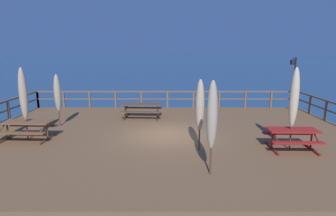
# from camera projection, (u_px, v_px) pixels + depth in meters

# --- Properties ---
(ground_plane) EXTENTS (600.00, 600.00, 0.00)m
(ground_plane) POSITION_uv_depth(u_px,v_px,m) (168.00, 154.00, 12.23)
(ground_plane) COLOR navy
(wooden_deck) EXTENTS (16.81, 11.78, 0.89)m
(wooden_deck) POSITION_uv_depth(u_px,v_px,m) (168.00, 144.00, 12.14)
(wooden_deck) COLOR brown
(wooden_deck) RESTS_ON ground
(railing_waterside_far) EXTENTS (16.61, 0.10, 1.09)m
(railing_waterside_far) POSITION_uv_depth(u_px,v_px,m) (168.00, 96.00, 17.52)
(railing_waterside_far) COLOR brown
(railing_waterside_far) RESTS_ON wooden_deck
(picnic_table_front_left) EXTENTS (2.16, 1.50, 0.78)m
(picnic_table_front_left) POSITION_uv_depth(u_px,v_px,m) (143.00, 108.00, 14.95)
(picnic_table_front_left) COLOR brown
(picnic_table_front_left) RESTS_ON wooden_deck
(picnic_table_mid_right) EXTENTS (2.11, 1.51, 0.78)m
(picnic_table_mid_right) POSITION_uv_depth(u_px,v_px,m) (28.00, 126.00, 11.31)
(picnic_table_mid_right) COLOR brown
(picnic_table_mid_right) RESTS_ON wooden_deck
(picnic_table_front_right) EXTENTS (1.82, 1.45, 0.78)m
(picnic_table_front_right) POSITION_uv_depth(u_px,v_px,m) (293.00, 135.00, 10.15)
(picnic_table_front_right) COLOR maroon
(picnic_table_front_right) RESTS_ON wooden_deck
(patio_umbrella_tall_mid_left) EXTENTS (0.32, 0.32, 2.96)m
(patio_umbrella_tall_mid_left) POSITION_uv_depth(u_px,v_px,m) (24.00, 94.00, 11.02)
(patio_umbrella_tall_mid_left) COLOR #4C3828
(patio_umbrella_tall_mid_left) RESTS_ON wooden_deck
(patio_umbrella_short_mid) EXTENTS (0.32, 0.32, 3.04)m
(patio_umbrella_short_mid) POSITION_uv_depth(u_px,v_px,m) (295.00, 98.00, 9.87)
(patio_umbrella_short_mid) COLOR #4C3828
(patio_umbrella_short_mid) RESTS_ON wooden_deck
(patio_umbrella_tall_front) EXTENTS (0.32, 0.32, 2.52)m
(patio_umbrella_tall_front) POSITION_uv_depth(u_px,v_px,m) (58.00, 93.00, 13.11)
(patio_umbrella_tall_front) COLOR #4C3828
(patio_umbrella_tall_front) RESTS_ON wooden_deck
(patio_umbrella_tall_back_right) EXTENTS (0.32, 0.32, 2.80)m
(patio_umbrella_tall_back_right) POSITION_uv_depth(u_px,v_px,m) (213.00, 116.00, 7.83)
(patio_umbrella_tall_back_right) COLOR #4C3828
(patio_umbrella_tall_back_right) RESTS_ON wooden_deck
(patio_umbrella_short_front) EXTENTS (0.32, 0.32, 2.62)m
(patio_umbrella_short_front) POSITION_uv_depth(u_px,v_px,m) (201.00, 106.00, 9.87)
(patio_umbrella_short_front) COLOR #4C3828
(patio_umbrella_short_front) RESTS_ON wooden_deck
(lamp_post_hooked) EXTENTS (0.52, 0.55, 3.20)m
(lamp_post_hooked) POSITION_uv_depth(u_px,v_px,m) (294.00, 76.00, 16.54)
(lamp_post_hooked) COLOR black
(lamp_post_hooked) RESTS_ON wooden_deck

